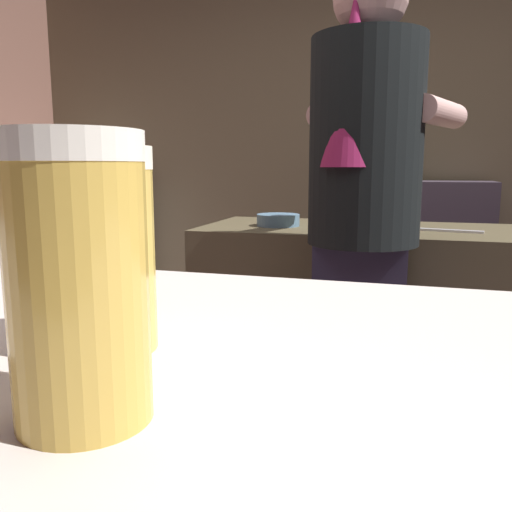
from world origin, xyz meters
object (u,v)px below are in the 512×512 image
at_px(bottle_olive_oil, 407,166).
at_px(pint_glass_far, 100,250).
at_px(pint_glass_near, 79,280).
at_px(bartender, 362,214).
at_px(bottle_vinegar, 414,170).
at_px(mixing_bowl, 278,220).
at_px(chefs_knife, 449,231).
at_px(mini_fridge, 84,256).

bearing_deg(bottle_olive_oil, pint_glass_far, -93.43).
bearing_deg(pint_glass_far, pint_glass_near, -62.54).
bearing_deg(pint_glass_far, bartender, 86.80).
bearing_deg(bottle_vinegar, pint_glass_near, -93.15).
bearing_deg(pint_glass_near, pint_glass_far, 117.46).
xyz_separation_m(bartender, pint_glass_near, (-0.02, -1.42, 0.09)).
distance_m(mixing_bowl, bottle_vinegar, 1.39).
bearing_deg(pint_glass_far, chefs_knife, 78.35).
height_order(chefs_knife, pint_glass_near, pint_glass_near).
height_order(pint_glass_far, bottle_olive_oil, bottle_olive_oil).
bearing_deg(mini_fridge, chefs_knife, -25.14).
distance_m(mixing_bowl, pint_glass_far, 1.77).
bearing_deg(mixing_bowl, bottle_olive_oil, 70.28).
bearing_deg(bottle_olive_oil, pint_glass_near, -92.37).
bearing_deg(pint_glass_far, mini_fridge, 124.89).
height_order(chefs_knife, bottle_olive_oil, bottle_olive_oil).
xyz_separation_m(bartender, chefs_knife, (0.28, 0.41, -0.09)).
bearing_deg(chefs_knife, pint_glass_near, -89.23).
height_order(bartender, bottle_olive_oil, bartender).
bearing_deg(bottle_vinegar, bottle_olive_oil, 117.39).
relative_size(pint_glass_far, bottle_vinegar, 0.85).
height_order(mini_fridge, pint_glass_far, pint_glass_far).
relative_size(bartender, mixing_bowl, 10.20).
relative_size(bartender, pint_glass_far, 11.93).
xyz_separation_m(bartender, bottle_vinegar, (0.15, 1.68, 0.13)).
height_order(bartender, bottle_vinegar, bartender).
bearing_deg(mixing_bowl, pint_glass_far, -80.27).
bearing_deg(bottle_vinegar, mixing_bowl, -112.32).
distance_m(chefs_knife, pint_glass_far, 1.77).
relative_size(bottle_olive_oil, bottle_vinegar, 1.30).
relative_size(mini_fridge, pint_glass_near, 7.35).
bearing_deg(bottle_olive_oil, mixing_bowl, -109.72).
distance_m(chefs_knife, bottle_olive_oil, 1.38).
bearing_deg(bottle_vinegar, mini_fridge, -175.02).
distance_m(mini_fridge, bottle_olive_oil, 2.25).
relative_size(mini_fridge, pint_glass_far, 7.52).
height_order(mixing_bowl, bottle_vinegar, bottle_vinegar).
bearing_deg(pint_glass_near, mixing_bowl, 100.79).
height_order(chefs_knife, bottle_vinegar, bottle_vinegar).
bearing_deg(bartender, bottle_vinegar, 14.16).
distance_m(pint_glass_near, bottle_olive_oil, 3.18).
height_order(bartender, chefs_knife, bartender).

